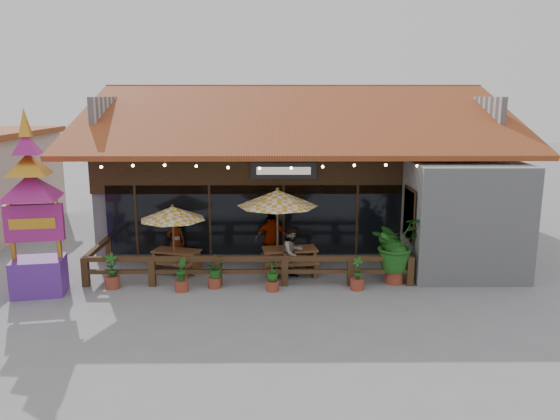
{
  "coord_description": "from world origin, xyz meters",
  "views": [
    {
      "loc": [
        -0.78,
        -16.21,
        5.65
      ],
      "look_at": [
        -0.62,
        1.5,
        1.92
      ],
      "focal_mm": 35.0,
      "sensor_mm": 36.0,
      "label": 1
    }
  ],
  "objects_px": {
    "umbrella_right": "(277,198)",
    "thai_sign_tower": "(31,191)",
    "umbrella_left": "(173,213)",
    "picnic_table_right": "(290,256)",
    "tropical_plant": "(395,245)",
    "picnic_table_left": "(177,257)"
  },
  "relations": [
    {
      "from": "thai_sign_tower",
      "to": "tropical_plant",
      "type": "height_order",
      "value": "thai_sign_tower"
    },
    {
      "from": "thai_sign_tower",
      "to": "picnic_table_right",
      "type": "bearing_deg",
      "value": 14.08
    },
    {
      "from": "umbrella_left",
      "to": "thai_sign_tower",
      "type": "relative_size",
      "value": 0.42
    },
    {
      "from": "picnic_table_right",
      "to": "tropical_plant",
      "type": "distance_m",
      "value": 3.39
    },
    {
      "from": "picnic_table_right",
      "to": "thai_sign_tower",
      "type": "height_order",
      "value": "thai_sign_tower"
    },
    {
      "from": "picnic_table_right",
      "to": "umbrella_right",
      "type": "bearing_deg",
      "value": 151.34
    },
    {
      "from": "umbrella_right",
      "to": "tropical_plant",
      "type": "distance_m",
      "value": 3.97
    },
    {
      "from": "thai_sign_tower",
      "to": "tropical_plant",
      "type": "relative_size",
      "value": 2.73
    },
    {
      "from": "umbrella_right",
      "to": "picnic_table_right",
      "type": "distance_m",
      "value": 1.92
    },
    {
      "from": "umbrella_right",
      "to": "picnic_table_right",
      "type": "relative_size",
      "value": 1.45
    },
    {
      "from": "umbrella_left",
      "to": "umbrella_right",
      "type": "distance_m",
      "value": 3.37
    },
    {
      "from": "picnic_table_left",
      "to": "picnic_table_right",
      "type": "height_order",
      "value": "picnic_table_right"
    },
    {
      "from": "umbrella_left",
      "to": "umbrella_right",
      "type": "bearing_deg",
      "value": 3.11
    },
    {
      "from": "picnic_table_left",
      "to": "tropical_plant",
      "type": "distance_m",
      "value": 7.0
    },
    {
      "from": "picnic_table_right",
      "to": "tropical_plant",
      "type": "xyz_separation_m",
      "value": [
        3.18,
        -0.99,
        0.64
      ]
    },
    {
      "from": "umbrella_left",
      "to": "picnic_table_right",
      "type": "bearing_deg",
      "value": -0.53
    },
    {
      "from": "umbrella_left",
      "to": "umbrella_right",
      "type": "height_order",
      "value": "umbrella_right"
    },
    {
      "from": "picnic_table_left",
      "to": "tropical_plant",
      "type": "bearing_deg",
      "value": -9.69
    },
    {
      "from": "umbrella_right",
      "to": "thai_sign_tower",
      "type": "distance_m",
      "value": 7.22
    },
    {
      "from": "umbrella_left",
      "to": "tropical_plant",
      "type": "xyz_separation_m",
      "value": [
        6.91,
        -1.03,
        -0.77
      ]
    },
    {
      "from": "umbrella_right",
      "to": "picnic_table_right",
      "type": "bearing_deg",
      "value": -28.66
    },
    {
      "from": "umbrella_left",
      "to": "thai_sign_tower",
      "type": "height_order",
      "value": "thai_sign_tower"
    }
  ]
}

